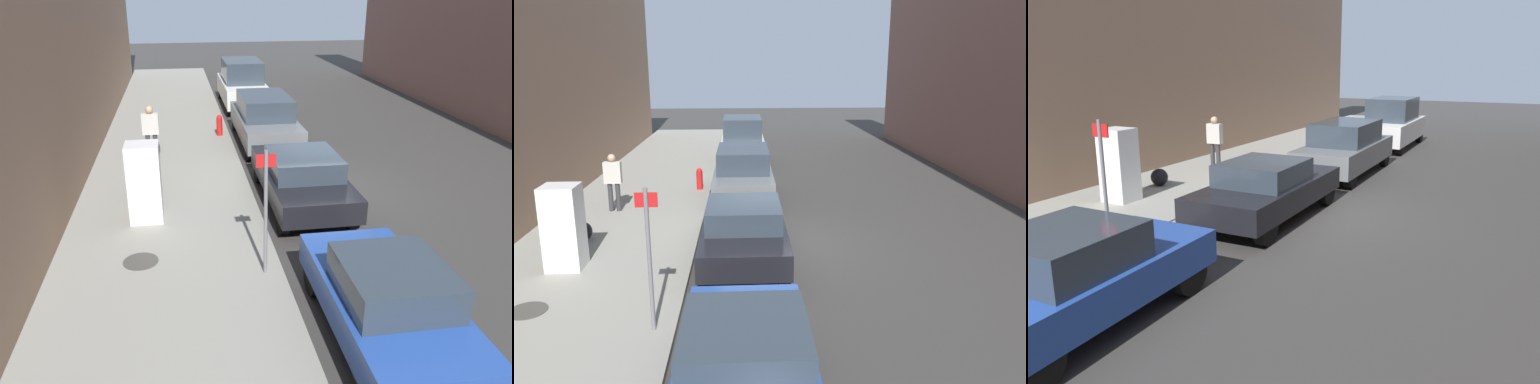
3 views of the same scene
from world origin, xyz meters
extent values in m
plane|color=#383533|center=(0.00, 0.00, 0.00)|extent=(80.00, 80.00, 0.00)
cube|color=gray|center=(-4.08, 0.00, 0.07)|extent=(4.52, 44.00, 0.14)
cube|color=white|center=(-4.52, -1.47, 1.06)|extent=(0.75, 0.71, 1.85)
cube|color=black|center=(-4.52, -1.11, 1.06)|extent=(0.01, 0.01, 1.76)
cube|color=yellow|center=(-4.61, -1.11, 1.24)|extent=(0.16, 0.01, 0.22)
cube|color=red|center=(-4.52, -1.11, 1.65)|extent=(0.68, 0.01, 0.05)
cube|color=red|center=(-4.52, -1.11, 0.69)|extent=(0.68, 0.01, 0.05)
cylinder|color=#47443F|center=(-4.57, -3.47, 0.15)|extent=(0.70, 0.70, 0.02)
cylinder|color=slate|center=(-2.18, -4.24, 1.37)|extent=(0.07, 0.07, 2.46)
cube|color=red|center=(-2.18, -4.22, 2.39)|extent=(0.36, 0.02, 0.24)
cylinder|color=red|center=(-2.19, 5.44, 0.46)|extent=(0.22, 0.22, 0.64)
sphere|color=red|center=(-2.19, 5.44, 0.80)|extent=(0.20, 0.20, 0.20)
sphere|color=black|center=(-4.70, 0.23, 0.38)|extent=(0.49, 0.49, 0.49)
cylinder|color=#333338|center=(-4.64, 2.87, 0.57)|extent=(0.14, 0.14, 0.86)
cylinder|color=#333338|center=(-4.42, 2.87, 0.57)|extent=(0.14, 0.14, 0.86)
cube|color=beige|center=(-4.53, 2.87, 1.32)|extent=(0.50, 0.22, 0.65)
sphere|color=tan|center=(-4.53, 2.87, 1.76)|extent=(0.23, 0.23, 0.23)
cube|color=#23479E|center=(-0.64, -6.25, 0.63)|extent=(1.75, 4.01, 0.55)
cube|color=#2D3842|center=(-0.64, -6.45, 1.18)|extent=(1.54, 1.68, 0.55)
cylinder|color=black|center=(-1.39, -4.86, 0.36)|extent=(0.22, 0.72, 0.72)
cylinder|color=black|center=(0.10, -4.86, 0.36)|extent=(0.22, 0.72, 0.72)
cube|color=black|center=(-0.64, -0.75, 0.63)|extent=(1.90, 4.53, 0.55)
cube|color=#2D3842|center=(-0.64, -0.97, 1.15)|extent=(1.67, 1.90, 0.50)
cylinder|color=black|center=(-1.46, 0.92, 0.35)|extent=(0.22, 0.71, 0.71)
cylinder|color=black|center=(0.17, 0.92, 0.35)|extent=(0.22, 0.71, 0.71)
cylinder|color=black|center=(-1.46, -2.41, 0.35)|extent=(0.22, 0.71, 0.71)
cylinder|color=black|center=(0.17, -2.41, 0.35)|extent=(0.22, 0.71, 0.71)
cube|color=slate|center=(-0.64, 4.67, 0.68)|extent=(1.91, 4.89, 0.70)
cube|color=#2D3842|center=(-0.64, 4.67, 1.38)|extent=(1.68, 2.69, 0.70)
cylinder|color=black|center=(-1.47, 6.54, 0.33)|extent=(0.22, 0.66, 0.66)
cylinder|color=black|center=(0.18, 6.54, 0.33)|extent=(0.22, 0.66, 0.66)
cylinder|color=black|center=(-1.47, 2.81, 0.33)|extent=(0.22, 0.66, 0.66)
cylinder|color=black|center=(0.18, 2.81, 0.33)|extent=(0.22, 0.66, 0.66)
cube|color=silver|center=(-0.64, 10.78, 0.75)|extent=(1.90, 4.93, 0.85)
cube|color=#2D3842|center=(-0.64, 10.78, 1.65)|extent=(1.68, 2.71, 0.95)
cylinder|color=black|center=(-1.47, 12.67, 0.32)|extent=(0.22, 0.65, 0.65)
cylinder|color=black|center=(0.18, 12.67, 0.32)|extent=(0.22, 0.65, 0.65)
cylinder|color=black|center=(-1.47, 8.89, 0.32)|extent=(0.22, 0.65, 0.65)
cylinder|color=black|center=(0.18, 8.89, 0.32)|extent=(0.22, 0.65, 0.65)
camera|label=1|loc=(-3.65, -12.40, 5.23)|focal=35.00mm
camera|label=2|loc=(-0.64, -11.87, 4.48)|focal=35.00mm
camera|label=3|loc=(4.66, -10.74, 3.55)|focal=35.00mm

